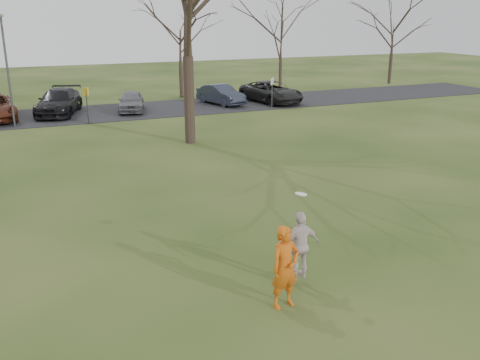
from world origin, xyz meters
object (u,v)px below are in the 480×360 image
object	(u,v)px
player_defender	(285,267)
car_3	(59,102)
car_6	(271,92)
car_4	(131,101)
catching_play	(300,246)
lamp_post	(6,55)
car_5	(221,95)

from	to	relation	value
player_defender	car_3	world-z (taller)	player_defender
car_6	car_4	bearing A→B (deg)	167.29
car_6	catching_play	xyz separation A→B (m)	(-11.25, -24.21, 0.25)
player_defender	lamp_post	size ratio (longest dim) A/B	0.30
player_defender	car_5	bearing A→B (deg)	63.68
car_5	catching_play	size ratio (longest dim) A/B	1.89
car_4	car_6	xyz separation A→B (m)	(10.03, -0.33, 0.08)
car_3	car_4	world-z (taller)	car_3
car_4	catching_play	size ratio (longest dim) A/B	1.78
catching_play	lamp_post	xyz separation A→B (m)	(-5.90, 22.29, 2.94)
car_4	catching_play	xyz separation A→B (m)	(-1.23, -24.53, 0.33)
car_4	car_3	bearing A→B (deg)	-175.49
car_4	lamp_post	xyz separation A→B (m)	(-7.13, -2.24, 3.27)
player_defender	car_4	world-z (taller)	player_defender
car_5	car_3	bearing A→B (deg)	161.06
car_6	lamp_post	xyz separation A→B (m)	(-17.16, -1.92, 3.19)
car_5	car_4	bearing A→B (deg)	166.15
player_defender	car_4	size ratio (longest dim) A/B	0.48
lamp_post	car_4	bearing A→B (deg)	17.46
car_3	car_4	size ratio (longest dim) A/B	1.39
car_4	catching_play	distance (m)	24.57
car_6	lamp_post	size ratio (longest dim) A/B	0.85
car_5	car_6	size ratio (longest dim) A/B	0.77
car_3	car_5	size ratio (longest dim) A/B	1.30
player_defender	car_4	distance (m)	25.30
car_3	car_5	xyz separation A→B (m)	(10.80, -0.49, -0.10)
car_6	car_3	bearing A→B (deg)	164.83
car_4	catching_play	world-z (taller)	catching_play
catching_play	player_defender	bearing A→B (deg)	-137.95
car_3	car_4	distance (m)	4.49
player_defender	car_5	size ratio (longest dim) A/B	0.46
car_5	lamp_post	size ratio (longest dim) A/B	0.66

